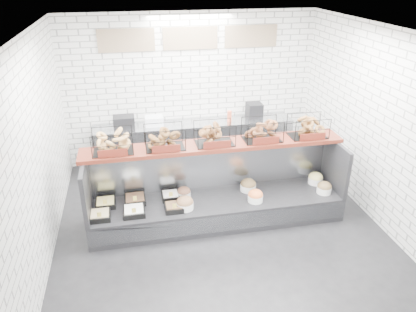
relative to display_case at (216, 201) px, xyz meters
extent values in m
plane|color=black|center=(0.01, -0.34, -0.33)|extent=(5.50, 5.50, 0.00)
cube|color=white|center=(0.01, 2.41, 1.17)|extent=(5.00, 0.02, 3.00)
cube|color=white|center=(-2.49, -0.34, 1.17)|extent=(0.02, 5.50, 3.00)
cube|color=white|center=(2.51, -0.34, 1.17)|extent=(0.02, 5.50, 3.00)
cube|color=white|center=(0.01, -0.34, 2.67)|extent=(5.00, 5.50, 0.02)
cube|color=tan|center=(-1.19, 2.38, 2.17)|extent=(1.05, 0.03, 0.42)
cube|color=tan|center=(0.01, 2.38, 2.17)|extent=(1.05, 0.03, 0.42)
cube|color=tan|center=(1.21, 2.38, 2.17)|extent=(1.05, 0.03, 0.42)
cube|color=black|center=(0.01, -0.04, -0.13)|extent=(4.00, 0.90, 0.40)
cube|color=#93969B|center=(0.01, -0.48, -0.11)|extent=(4.00, 0.03, 0.28)
cube|color=#93969B|center=(0.01, 0.37, 0.47)|extent=(4.00, 0.08, 0.80)
cube|color=black|center=(-1.96, -0.04, 0.47)|extent=(0.06, 0.90, 0.80)
cube|color=black|center=(1.98, -0.04, 0.47)|extent=(0.06, 0.90, 0.80)
cube|color=black|center=(-1.79, -0.24, 0.11)|extent=(0.30, 0.30, 0.08)
cube|color=tan|center=(-1.79, -0.24, 0.15)|extent=(0.26, 0.26, 0.04)
cube|color=gold|center=(-1.79, -0.35, 0.20)|extent=(0.06, 0.01, 0.08)
cube|color=black|center=(-1.72, 0.09, 0.11)|extent=(0.30, 0.30, 0.08)
cube|color=#FAE780|center=(-1.72, 0.09, 0.15)|extent=(0.26, 0.26, 0.04)
cube|color=gold|center=(-1.72, -0.01, 0.20)|extent=(0.06, 0.01, 0.08)
cube|color=black|center=(-1.30, -0.23, 0.11)|extent=(0.32, 0.32, 0.08)
cube|color=white|center=(-1.30, -0.23, 0.15)|extent=(0.27, 0.27, 0.04)
cube|color=gold|center=(-1.30, -0.34, 0.20)|extent=(0.06, 0.01, 0.08)
cube|color=black|center=(-1.27, 0.11, 0.11)|extent=(0.33, 0.33, 0.08)
cube|color=brown|center=(-1.27, 0.11, 0.15)|extent=(0.28, 0.28, 0.04)
cube|color=gold|center=(-1.27, 0.00, 0.20)|extent=(0.06, 0.01, 0.08)
cube|color=black|center=(-0.70, -0.24, 0.11)|extent=(0.27, 0.27, 0.08)
cube|color=brown|center=(-0.70, -0.24, 0.15)|extent=(0.23, 0.23, 0.04)
cube|color=gold|center=(-0.70, -0.34, 0.20)|extent=(0.06, 0.01, 0.08)
cube|color=black|center=(-0.72, 0.10, 0.11)|extent=(0.27, 0.27, 0.08)
cube|color=white|center=(-0.72, 0.10, 0.15)|extent=(0.23, 0.23, 0.04)
cube|color=gold|center=(-0.72, 0.01, 0.20)|extent=(0.06, 0.01, 0.08)
cylinder|color=white|center=(-0.53, -0.23, 0.13)|extent=(0.26, 0.26, 0.11)
ellipsoid|color=brown|center=(-0.53, -0.23, 0.19)|extent=(0.26, 0.26, 0.18)
cylinder|color=white|center=(-0.50, 0.09, 0.13)|extent=(0.21, 0.21, 0.11)
ellipsoid|color=brown|center=(-0.50, 0.09, 0.19)|extent=(0.21, 0.21, 0.15)
cylinder|color=white|center=(0.58, -0.24, 0.13)|extent=(0.24, 0.24, 0.11)
ellipsoid|color=orange|center=(0.58, -0.24, 0.19)|extent=(0.24, 0.24, 0.16)
cylinder|color=white|center=(0.57, 0.11, 0.13)|extent=(0.26, 0.26, 0.11)
ellipsoid|color=brown|center=(0.57, 0.11, 0.19)|extent=(0.25, 0.25, 0.18)
cylinder|color=white|center=(1.76, -0.21, 0.13)|extent=(0.24, 0.24, 0.11)
ellipsoid|color=brown|center=(1.76, -0.21, 0.19)|extent=(0.23, 0.23, 0.16)
cylinder|color=white|center=(1.76, 0.11, 0.13)|extent=(0.24, 0.24, 0.11)
ellipsoid|color=#E4D574|center=(1.76, 0.11, 0.19)|extent=(0.24, 0.24, 0.17)
cube|color=#47160F|center=(0.01, 0.18, 0.90)|extent=(4.10, 0.50, 0.06)
cube|color=black|center=(-1.52, 0.18, 1.10)|extent=(0.60, 0.38, 0.34)
cube|color=#55190F|center=(-1.52, -0.03, 1.00)|extent=(0.42, 0.02, 0.11)
cube|color=black|center=(-0.76, 0.18, 1.10)|extent=(0.60, 0.38, 0.34)
cube|color=#55190F|center=(-0.76, -0.03, 1.00)|extent=(0.42, 0.02, 0.11)
cube|color=black|center=(0.01, 0.18, 1.10)|extent=(0.60, 0.38, 0.34)
cube|color=#55190F|center=(0.01, -0.03, 1.00)|extent=(0.42, 0.02, 0.11)
cube|color=black|center=(0.78, 0.18, 1.10)|extent=(0.60, 0.38, 0.34)
cube|color=#55190F|center=(0.78, -0.03, 1.00)|extent=(0.42, 0.02, 0.11)
cube|color=black|center=(1.54, 0.18, 1.10)|extent=(0.60, 0.38, 0.34)
cube|color=#55190F|center=(1.54, -0.03, 1.00)|extent=(0.42, 0.02, 0.11)
cube|color=#93969B|center=(0.01, 2.09, 0.12)|extent=(4.00, 0.60, 0.90)
cube|color=black|center=(-1.36, 2.06, 0.69)|extent=(0.40, 0.30, 0.24)
cube|color=silver|center=(-0.79, 2.10, 0.66)|extent=(0.35, 0.28, 0.18)
cylinder|color=#DC5937|center=(0.72, 2.01, 0.68)|extent=(0.09, 0.09, 0.22)
cube|color=black|center=(1.28, 2.14, 0.72)|extent=(0.30, 0.30, 0.30)
camera|label=1|loc=(-1.23, -5.44, 3.46)|focal=35.00mm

